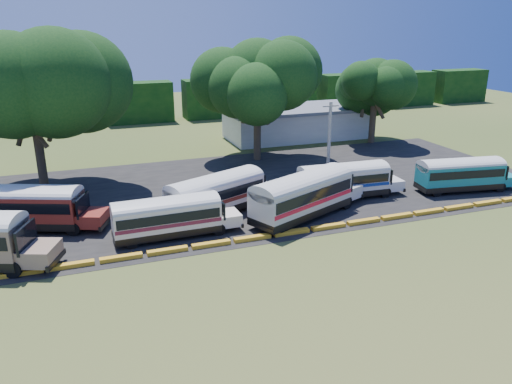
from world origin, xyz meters
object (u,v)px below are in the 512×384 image
object	(u,v)px
bus_teal	(462,173)
tree_west	(30,85)
bus_red	(26,205)
bus_cream_west	(169,215)
bus_white_red	(304,193)

from	to	relation	value
bus_teal	tree_west	distance (m)	38.64
bus_red	bus_teal	bearing A→B (deg)	15.93
bus_red	tree_west	size ratio (longest dim) A/B	0.76
bus_cream_west	bus_teal	size ratio (longest dim) A/B	0.96
bus_red	tree_west	world-z (taller)	tree_west
bus_cream_west	bus_teal	bearing A→B (deg)	1.37
bus_teal	tree_west	xyz separation A→B (m)	(-35.44, 13.33, 7.72)
bus_red	bus_teal	size ratio (longest dim) A/B	1.10
bus_red	bus_cream_west	size ratio (longest dim) A/B	1.14
bus_cream_west	bus_white_red	distance (m)	10.50
bus_red	tree_west	bearing A→B (deg)	107.35
bus_red	bus_teal	world-z (taller)	bus_red
tree_west	bus_cream_west	bearing A→B (deg)	-58.77
bus_cream_west	bus_white_red	world-z (taller)	bus_white_red
bus_red	bus_cream_west	distance (m)	10.81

